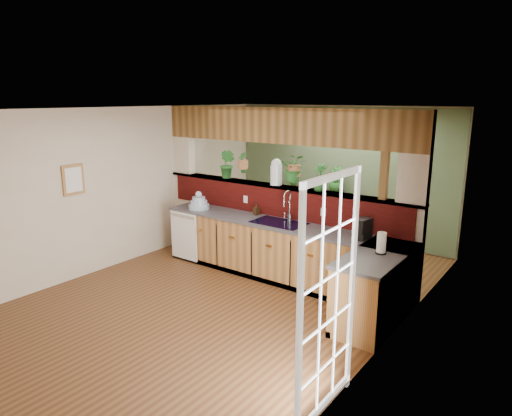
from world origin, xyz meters
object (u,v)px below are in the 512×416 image
Objects in this scene: faucet at (288,205)px; paper_towel at (381,243)px; coffee_maker at (363,230)px; dish_stack at (199,203)px; soap_dispenser at (256,209)px; shelving_console at (317,213)px; glass_jar at (276,172)px.

faucet is 1.70× the size of paper_towel.
faucet is at bearing -175.93° from coffee_maker.
coffee_maker is 0.59m from paper_towel.
paper_towel is (3.36, -0.36, 0.04)m from dish_stack.
faucet is at bearing 161.11° from paper_towel.
dish_stack is 1.06m from soap_dispenser.
faucet is 2.62× the size of soap_dispenser.
paper_towel is at bearing -37.94° from shelving_console.
paper_towel is 3.64m from shelving_console.
shelving_console is at bearing 131.21° from paper_towel.
dish_stack is 1.24× the size of coffee_maker.
faucet is 0.61m from glass_jar.
dish_stack is at bearing -101.97° from shelving_console.
dish_stack is 0.84× the size of glass_jar.
shelving_console is (-0.29, 1.90, -1.10)m from glass_jar.
soap_dispenser is (1.03, 0.25, -0.00)m from dish_stack.
shelving_console is at bearing 98.61° from glass_jar.
coffee_maker reaches higher than shelving_console.
dish_stack is 3.38m from paper_towel.
glass_jar is (-0.37, 0.22, 0.44)m from faucet.
soap_dispenser is 0.13× the size of shelving_console.
faucet reaches higher than coffee_maker.
dish_stack reaches higher than coffee_maker.
coffee_maker is 1.80m from glass_jar.
coffee_maker is 0.20× the size of shelving_console.
dish_stack is (-1.64, -0.23, -0.17)m from faucet.
dish_stack is at bearing -172.20° from faucet.
coffee_maker is at bearing 1.08° from dish_stack.
coffee_maker is 0.67× the size of glass_jar.
shelving_console is at bearing 91.12° from soap_dispenser.
dish_stack is at bearing -160.70° from glass_jar.
faucet is 1.16× the size of glass_jar.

